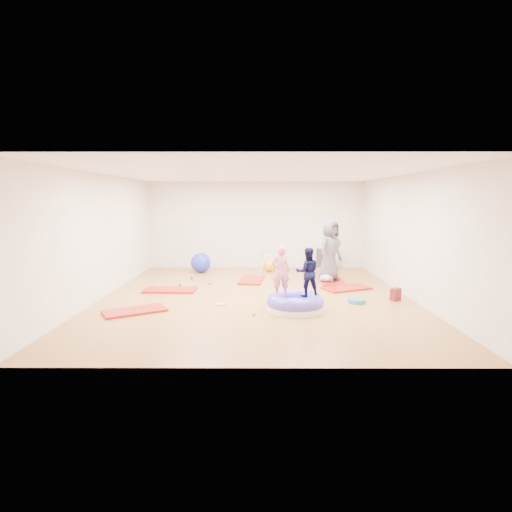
{
  "coord_description": "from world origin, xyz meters",
  "views": [
    {
      "loc": [
        0.03,
        -9.04,
        2.21
      ],
      "look_at": [
        0.0,
        0.3,
        0.9
      ],
      "focal_mm": 28.0,
      "sensor_mm": 36.0,
      "label": 1
    }
  ],
  "objects": [
    {
      "name": "infant_play_gym",
      "position": [
        0.44,
        3.3,
        0.34
      ],
      "size": [
        0.66,
        0.62,
        0.5
      ],
      "rotation": [
        0.0,
        0.0,
        -0.07
      ],
      "color": "silver",
      "rests_on": "ground"
    },
    {
      "name": "cube_shelf",
      "position": [
        2.23,
        3.79,
        0.37
      ],
      "size": [
        0.73,
        0.36,
        0.73
      ],
      "color": "silver",
      "rests_on": "ground"
    },
    {
      "name": "adult_caregiver",
      "position": [
        1.99,
        1.6,
        0.87
      ],
      "size": [
        0.93,
        0.94,
        1.64
      ],
      "primitive_type": "imported",
      "rotation": [
        0.0,
        0.0,
        0.8
      ],
      "color": "#4A4856",
      "rests_on": "gym_mat_rear_right"
    },
    {
      "name": "gym_mat_center_back",
      "position": [
        -0.14,
        1.77,
        0.03
      ],
      "size": [
        0.74,
        1.27,
        0.05
      ],
      "primitive_type": "cube",
      "rotation": [
        0.0,
        0.0,
        1.45
      ],
      "color": "#AA0B16",
      "rests_on": "ground"
    },
    {
      "name": "yellow_toy",
      "position": [
        -0.74,
        -0.79,
        0.02
      ],
      "size": [
        0.21,
        0.21,
        0.03
      ],
      "primitive_type": "cylinder",
      "color": "yellow",
      "rests_on": "ground"
    },
    {
      "name": "balance_disc",
      "position": [
        2.19,
        -0.6,
        0.04
      ],
      "size": [
        0.38,
        0.38,
        0.08
      ],
      "primitive_type": "cylinder",
      "color": "#247082",
      "rests_on": "ground"
    },
    {
      "name": "child_navy",
      "position": [
        1.04,
        -1.19,
        0.83
      ],
      "size": [
        0.5,
        0.4,
        0.99
      ],
      "primitive_type": "imported",
      "rotation": [
        0.0,
        0.0,
        3.19
      ],
      "color": "black",
      "rests_on": "inflatable_cushion"
    },
    {
      "name": "gym_mat_right",
      "position": [
        2.27,
        0.73,
        0.02
      ],
      "size": [
        1.3,
        1.0,
        0.05
      ],
      "primitive_type": "cube",
      "rotation": [
        0.0,
        0.0,
        0.41
      ],
      "color": "#AA0B16",
      "rests_on": "ground"
    },
    {
      "name": "gym_mat_mid_left",
      "position": [
        -2.11,
        0.52,
        0.03
      ],
      "size": [
        1.27,
        0.67,
        0.05
      ],
      "primitive_type": "cube",
      "rotation": [
        0.0,
        0.0,
        -0.03
      ],
      "color": "#AA0B16",
      "rests_on": "ground"
    },
    {
      "name": "inflatable_cushion",
      "position": [
        0.8,
        -1.19,
        0.14
      ],
      "size": [
        1.16,
        1.16,
        0.37
      ],
      "rotation": [
        0.0,
        0.0,
        0.37
      ],
      "color": "white",
      "rests_on": "ground"
    },
    {
      "name": "backpack",
      "position": [
        3.1,
        -0.39,
        0.14
      ],
      "size": [
        0.28,
        0.26,
        0.27
      ],
      "primitive_type": "cube",
      "rotation": [
        0.0,
        0.0,
        0.69
      ],
      "color": "#A82430",
      "rests_on": "ground"
    },
    {
      "name": "exercise_ball_orange",
      "position": [
        0.42,
        3.27,
        0.2
      ],
      "size": [
        0.4,
        0.4,
        0.4
      ],
      "primitive_type": "sphere",
      "color": "#FFAB09",
      "rests_on": "ground"
    },
    {
      "name": "child_pink",
      "position": [
        0.5,
        -1.18,
        0.85
      ],
      "size": [
        0.39,
        0.27,
        1.02
      ],
      "primitive_type": "imported",
      "rotation": [
        0.0,
        0.0,
        3.22
      ],
      "color": "pink",
      "rests_on": "inflatable_cushion"
    },
    {
      "name": "gym_mat_front_left",
      "position": [
        -2.41,
        -1.34,
        0.02
      ],
      "size": [
        1.33,
        1.11,
        0.05
      ],
      "primitive_type": "cube",
      "rotation": [
        0.0,
        0.0,
        0.52
      ],
      "color": "#AA0B16",
      "rests_on": "ground"
    },
    {
      "name": "ball_pit_balls",
      "position": [
        -1.02,
        0.48,
        0.04
      ],
      "size": [
        4.7,
        3.63,
        0.07
      ],
      "color": "green",
      "rests_on": "ground"
    },
    {
      "name": "gym_mat_rear_right",
      "position": [
        2.06,
        1.59,
        0.03
      ],
      "size": [
        0.71,
        1.3,
        0.05
      ],
      "primitive_type": "cube",
      "rotation": [
        0.0,
        0.0,
        1.51
      ],
      "color": "#AA0B16",
      "rests_on": "ground"
    },
    {
      "name": "infant",
      "position": [
        1.88,
        1.4,
        0.16
      ],
      "size": [
        0.35,
        0.36,
        0.21
      ],
      "color": "#9CBAE2",
      "rests_on": "gym_mat_rear_right"
    },
    {
      "name": "exercise_ball_blue",
      "position": [
        -1.7,
        3.03,
        0.31
      ],
      "size": [
        0.62,
        0.62,
        0.62
      ],
      "primitive_type": "sphere",
      "color": "#1F2EB3",
      "rests_on": "ground"
    },
    {
      "name": "room",
      "position": [
        0.0,
        0.0,
        1.4
      ],
      "size": [
        7.01,
        8.01,
        2.81
      ],
      "color": "#A25F30",
      "rests_on": "ground"
    }
  ]
}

